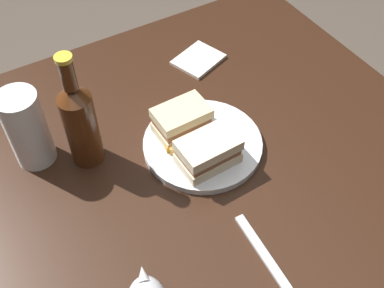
{
  "coord_description": "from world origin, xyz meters",
  "views": [
    {
      "loc": [
        0.28,
        0.52,
        1.49
      ],
      "look_at": [
        -0.03,
        -0.01,
        0.78
      ],
      "focal_mm": 44.08,
      "sensor_mm": 36.0,
      "label": 1
    }
  ],
  "objects": [
    {
      "name": "napkin",
      "position": [
        -0.19,
        -0.25,
        0.75
      ],
      "size": [
        0.13,
        0.12,
        0.01
      ],
      "primitive_type": "cube",
      "rotation": [
        0.0,
        0.0,
        0.34
      ],
      "color": "silver",
      "rests_on": "dining_table"
    },
    {
      "name": "dining_table",
      "position": [
        0.0,
        0.0,
        0.37
      ],
      "size": [
        1.08,
        0.9,
        0.75
      ],
      "primitive_type": "cube",
      "color": "black",
      "rests_on": "ground"
    },
    {
      "name": "cider_bottle",
      "position": [
        0.15,
        -0.11,
        0.85
      ],
      "size": [
        0.06,
        0.06,
        0.26
      ],
      "color": "#47230F",
      "rests_on": "dining_table"
    },
    {
      "name": "pint_glass",
      "position": [
        0.24,
        -0.16,
        0.82
      ],
      "size": [
        0.08,
        0.08,
        0.17
      ],
      "color": "white",
      "rests_on": "dining_table"
    },
    {
      "name": "potato_wedge_middle",
      "position": [
        -0.0,
        -0.02,
        0.77
      ],
      "size": [
        0.04,
        0.04,
        0.02
      ],
      "primitive_type": "cube",
      "rotation": [
        0.0,
        0.0,
        0.93
      ],
      "color": "gold",
      "rests_on": "plate"
    },
    {
      "name": "potato_wedge_left_edge",
      "position": [
        -0.0,
        -0.03,
        0.77
      ],
      "size": [
        0.04,
        0.02,
        0.02
      ],
      "primitive_type": "cube",
      "rotation": [
        0.0,
        0.0,
        6.11
      ],
      "color": "gold",
      "rests_on": "plate"
    },
    {
      "name": "plate",
      "position": [
        -0.06,
        -0.01,
        0.76
      ],
      "size": [
        0.24,
        0.24,
        0.01
      ],
      "primitive_type": "cylinder",
      "color": "white",
      "rests_on": "dining_table"
    },
    {
      "name": "sandwich_half_left",
      "position": [
        -0.04,
        -0.06,
        0.79
      ],
      "size": [
        0.11,
        0.08,
        0.06
      ],
      "color": "beige",
      "rests_on": "plate"
    },
    {
      "name": "fork",
      "position": [
        -0.02,
        0.26,
        0.75
      ],
      "size": [
        0.03,
        0.18,
        0.01
      ],
      "primitive_type": "cube",
      "rotation": [
        0.0,
        0.0,
        4.65
      ],
      "color": "silver",
      "rests_on": "dining_table"
    },
    {
      "name": "potato_wedge_back",
      "position": [
        -0.02,
        -0.02,
        0.77
      ],
      "size": [
        0.06,
        0.04,
        0.02
      ],
      "primitive_type": "cube",
      "rotation": [
        0.0,
        0.0,
        5.76
      ],
      "color": "#B77F33",
      "rests_on": "plate"
    },
    {
      "name": "sandwich_half_right",
      "position": [
        -0.04,
        0.04,
        0.79
      ],
      "size": [
        0.12,
        0.08,
        0.06
      ],
      "color": "beige",
      "rests_on": "plate"
    },
    {
      "name": "potato_wedge_front",
      "position": [
        -0.02,
        -0.01,
        0.77
      ],
      "size": [
        0.04,
        0.05,
        0.02
      ],
      "primitive_type": "cube",
      "rotation": [
        0.0,
        0.0,
        5.29
      ],
      "color": "#AD702D",
      "rests_on": "plate"
    }
  ]
}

